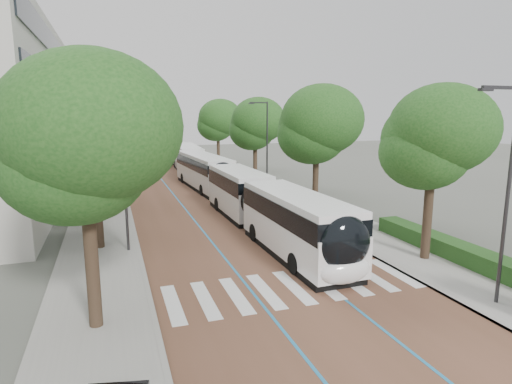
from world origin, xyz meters
The scene contains 19 objects.
ground centered at (0.00, 0.00, 0.00)m, with size 160.00×160.00×0.00m, color #51544C.
road centered at (0.00, 40.00, 0.01)m, with size 11.00×140.00×0.02m, color brown.
sidewalk_left centered at (-7.50, 40.00, 0.06)m, with size 4.00×140.00×0.12m, color #9A9791.
sidewalk_right centered at (7.50, 40.00, 0.06)m, with size 4.00×140.00×0.12m, color #9A9791.
kerb_left centered at (-5.60, 40.00, 0.06)m, with size 0.20×140.00×0.14m, color gray.
kerb_right centered at (5.60, 40.00, 0.06)m, with size 0.20×140.00×0.14m, color gray.
zebra_crossing centered at (0.20, 1.00, 0.03)m, with size 10.55×3.60×0.01m.
lane_line_left centered at (-1.60, 40.00, 0.02)m, with size 0.12×126.00×0.01m, color teal.
lane_line_right centered at (1.60, 40.00, 0.02)m, with size 0.12×126.00×0.01m, color teal.
hedge centered at (9.10, 0.00, 0.52)m, with size 1.20×14.00×0.80m, color #1E4417.
streetlight_near centered at (6.62, -3.00, 4.82)m, with size 1.82×0.20×8.00m.
streetlight_far centered at (6.62, 22.00, 4.82)m, with size 1.82×0.20×8.00m.
lamp_post_left centered at (-6.10, 8.00, 4.12)m, with size 0.14×0.14×8.00m, color #2E2E30.
trees_left centered at (-7.50, 28.08, 6.66)m, with size 6.27×60.86×10.08m.
trees_right centered at (7.70, 24.17, 5.88)m, with size 6.04×47.50×8.64m.
lead_bus centered at (1.87, 8.47, 1.63)m, with size 2.86×18.44×3.20m.
bus_queued_0 centered at (1.67, 25.10, 1.62)m, with size 3.29×12.53×3.20m.
bus_queued_1 centered at (2.19, 37.05, 1.62)m, with size 3.18×12.51×3.20m.
bus_queued_2 centered at (1.89, 50.19, 1.62)m, with size 2.59×12.41×3.20m.
Camera 1 is at (-6.73, -14.38, 7.20)m, focal length 30.00 mm.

